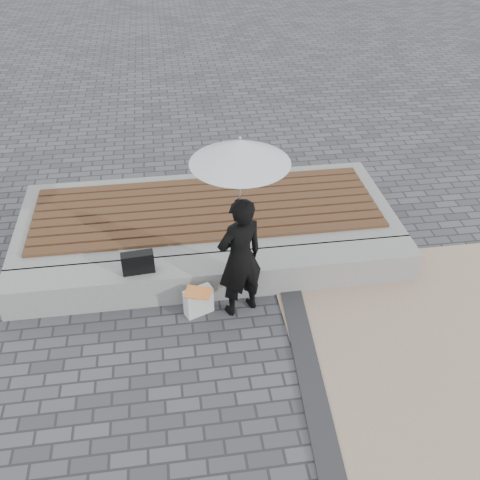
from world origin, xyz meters
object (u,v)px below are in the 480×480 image
(woman, at_px, (240,258))
(canvas_tote, at_px, (199,301))
(handbag, at_px, (138,263))
(seating_ledge, at_px, (217,276))
(parasol, at_px, (240,151))

(woman, bearing_deg, canvas_tote, -23.07)
(canvas_tote, bearing_deg, handbag, 128.46)
(seating_ledge, xyz_separation_m, parasol, (0.23, -0.40, 1.86))
(seating_ledge, relative_size, canvas_tote, 14.50)
(seating_ledge, bearing_deg, canvas_tote, -122.72)
(parasol, bearing_deg, seating_ledge, 119.67)
(woman, relative_size, canvas_tote, 4.39)
(parasol, height_order, canvas_tote, parasol)
(seating_ledge, relative_size, woman, 3.30)
(woman, relative_size, parasol, 1.18)
(woman, xyz_separation_m, canvas_tote, (-0.48, 0.01, -0.58))
(seating_ledge, distance_m, woman, 0.72)
(handbag, height_order, canvas_tote, handbag)
(canvas_tote, bearing_deg, parasol, -23.60)
(canvas_tote, bearing_deg, woman, -23.60)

